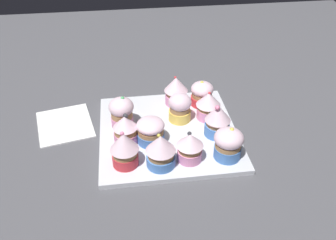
{
  "coord_description": "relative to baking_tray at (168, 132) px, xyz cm",
  "views": [
    {
      "loc": [
        9.11,
        67.34,
        53.55
      ],
      "look_at": [
        0.0,
        0.0,
        4.2
      ],
      "focal_mm": 38.59,
      "sensor_mm": 36.0,
      "label": 1
    }
  ],
  "objects": [
    {
      "name": "ground_plane",
      "position": [
        0.0,
        0.0,
        -2.1
      ],
      "size": [
        180.0,
        180.0,
        3.0
      ],
      "primitive_type": "cube",
      "color": "#4C4C51"
    },
    {
      "name": "baking_tray",
      "position": [
        0.0,
        0.0,
        0.0
      ],
      "size": [
        32.12,
        32.12,
        1.2
      ],
      "color": "silver",
      "rests_on": "ground_plane"
    },
    {
      "name": "cupcake_0",
      "position": [
        -10.21,
        -10.0,
        3.85
      ],
      "size": [
        5.78,
        5.78,
        6.73
      ],
      "color": "#D1333D",
      "rests_on": "baking_tray"
    },
    {
      "name": "cupcake_1",
      "position": [
        -3.61,
        -11.32,
        4.67
      ],
      "size": [
        6.1,
        6.1,
        7.92
      ],
      "color": "pink",
      "rests_on": "baking_tray"
    },
    {
      "name": "cupcake_2",
      "position": [
        -10.42,
        -3.85,
        4.38
      ],
      "size": [
        6.01,
        6.01,
        7.4
      ],
      "color": "pink",
      "rests_on": "baking_tray"
    },
    {
      "name": "cupcake_3",
      "position": [
        -3.43,
        -4.01,
        4.21
      ],
      "size": [
        5.6,
        5.6,
        7.14
      ],
      "color": "#EFC651",
      "rests_on": "baking_tray"
    },
    {
      "name": "cupcake_4",
      "position": [
        10.59,
        -3.43,
        4.54
      ],
      "size": [
        5.87,
        5.87,
        7.88
      ],
      "color": "pink",
      "rests_on": "baking_tray"
    },
    {
      "name": "cupcake_5",
      "position": [
        -11.03,
        2.9,
        4.66
      ],
      "size": [
        5.96,
        5.96,
        8.32
      ],
      "color": "#477AC6",
      "rests_on": "baking_tray"
    },
    {
      "name": "cupcake_6",
      "position": [
        4.4,
        3.58,
        3.7
      ],
      "size": [
        6.29,
        6.29,
        6.08
      ],
      "color": "#477AC6",
      "rests_on": "baking_tray"
    },
    {
      "name": "cupcake_7",
      "position": [
        10.0,
        2.91,
        4.15
      ],
      "size": [
        5.53,
        5.53,
        7.34
      ],
      "color": "pink",
      "rests_on": "baking_tray"
    },
    {
      "name": "cupcake_8",
      "position": [
        -11.36,
        10.94,
        4.27
      ],
      "size": [
        6.29,
        6.29,
        7.41
      ],
      "color": "#477AC6",
      "rests_on": "baking_tray"
    },
    {
      "name": "cupcake_9",
      "position": [
        -3.18,
        10.65,
        4.07
      ],
      "size": [
        5.7,
        5.7,
        6.96
      ],
      "color": "pink",
      "rests_on": "baking_tray"
    },
    {
      "name": "cupcake_10",
      "position": [
        3.07,
        11.51,
        4.51
      ],
      "size": [
        6.26,
        6.26,
        7.9
      ],
      "color": "#477AC6",
      "rests_on": "baking_tray"
    },
    {
      "name": "cupcake_11",
      "position": [
        10.41,
        10.31,
        4.84
      ],
      "size": [
        6.02,
        6.02,
        8.35
      ],
      "color": "#D1333D",
      "rests_on": "baking_tray"
    },
    {
      "name": "napkin",
      "position": [
        24.86,
        -7.16,
        -0.3
      ],
      "size": [
        15.67,
        17.28,
        0.6
      ],
      "primitive_type": "cube",
      "rotation": [
        0.0,
        0.0,
        0.21
      ],
      "color": "white",
      "rests_on": "ground_plane"
    }
  ]
}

